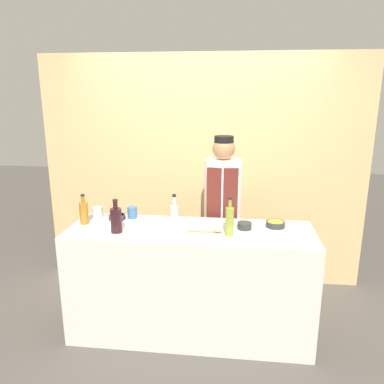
{
  "coord_description": "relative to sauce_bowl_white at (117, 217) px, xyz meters",
  "views": [
    {
      "loc": [
        0.34,
        -2.83,
        2.01
      ],
      "look_at": [
        0.0,
        0.13,
        1.22
      ],
      "focal_mm": 35.0,
      "sensor_mm": 36.0,
      "label": 1
    }
  ],
  "objects": [
    {
      "name": "cutting_board",
      "position": [
        0.36,
        -0.15,
        -0.01
      ],
      "size": [
        0.35,
        0.23,
        0.02
      ],
      "color": "white",
      "rests_on": "counter"
    },
    {
      "name": "bottle_wine",
      "position": [
        0.09,
        -0.3,
        0.08
      ],
      "size": [
        0.09,
        0.09,
        0.27
      ],
      "color": "black",
      "rests_on": "counter"
    },
    {
      "name": "bottle_amber",
      "position": [
        -0.24,
        -0.14,
        0.08
      ],
      "size": [
        0.07,
        0.07,
        0.26
      ],
      "color": "#9E661E",
      "rests_on": "counter"
    },
    {
      "name": "sauce_bowl_orange",
      "position": [
        1.1,
        -0.11,
        0.01
      ],
      "size": [
        0.11,
        0.11,
        0.05
      ],
      "color": "#2D2D2D",
      "rests_on": "counter"
    },
    {
      "name": "bottle_oil",
      "position": [
        0.98,
        -0.27,
        0.1
      ],
      "size": [
        0.06,
        0.06,
        0.31
      ],
      "color": "olive",
      "rests_on": "counter"
    },
    {
      "name": "sauce_bowl_yellow",
      "position": [
        1.36,
        -0.04,
        0.0
      ],
      "size": [
        0.15,
        0.15,
        0.05
      ],
      "color": "#2D2D2D",
      "rests_on": "counter"
    },
    {
      "name": "wooden_spoon",
      "position": [
        0.83,
        -0.23,
        -0.01
      ],
      "size": [
        0.28,
        0.05,
        0.03
      ],
      "color": "#B2844C",
      "rests_on": "counter"
    },
    {
      "name": "cup_blue",
      "position": [
        0.12,
        0.05,
        0.03
      ],
      "size": [
        0.09,
        0.09,
        0.1
      ],
      "color": "#386093",
      "rests_on": "counter"
    },
    {
      "name": "sauce_bowl_white",
      "position": [
        0.0,
        0.0,
        0.0
      ],
      "size": [
        0.15,
        0.15,
        0.04
      ],
      "color": "#2D2D2D",
      "rests_on": "counter"
    },
    {
      "name": "cabinet_wall",
      "position": [
        0.67,
        0.91,
        0.24
      ],
      "size": [
        3.37,
        0.18,
        2.4
      ],
      "color": "tan",
      "rests_on": "ground_plane"
    },
    {
      "name": "cup_steel",
      "position": [
        -0.18,
        0.02,
        0.03
      ],
      "size": [
        0.09,
        0.09,
        0.1
      ],
      "color": "#B7B7BC",
      "rests_on": "counter"
    },
    {
      "name": "counter",
      "position": [
        0.67,
        -0.18,
        -0.49
      ],
      "size": [
        1.99,
        0.63,
        0.94
      ],
      "color": "beige",
      "rests_on": "ground_plane"
    },
    {
      "name": "bottle_clear",
      "position": [
        0.56,
        -0.33,
        0.11
      ],
      "size": [
        0.06,
        0.06,
        0.33
      ],
      "color": "silver",
      "rests_on": "counter"
    },
    {
      "name": "ground_plane",
      "position": [
        0.67,
        -0.18,
        -0.96
      ],
      "size": [
        14.0,
        14.0,
        0.0
      ],
      "primitive_type": "plane",
      "color": "#4C4742"
    },
    {
      "name": "chef_center",
      "position": [
        0.91,
        0.39,
        -0.08
      ],
      "size": [
        0.35,
        0.35,
        1.64
      ],
      "color": "#28282D",
      "rests_on": "ground_plane"
    }
  ]
}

